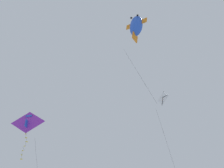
{
  "coord_description": "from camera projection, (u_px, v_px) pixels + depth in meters",
  "views": [
    {
      "loc": [
        16.01,
        -19.54,
        10.06
      ],
      "look_at": [
        3.55,
        0.92,
        21.42
      ],
      "focal_mm": 49.36,
      "sensor_mm": 36.0,
      "label": 1
    }
  ],
  "objects": [
    {
      "name": "kite_diamond_upper_right",
      "position": [
        163.0,
        99.0,
        30.16
      ],
      "size": [
        1.63,
        0.93,
        7.95
      ],
      "rotation": [
        0.31,
        0.0,
        2.99
      ],
      "color": "white"
    },
    {
      "name": "kite_delta_near_left",
      "position": [
        28.0,
        123.0,
        25.13
      ],
      "size": [
        3.1,
        2.43,
        9.73
      ],
      "rotation": [
        0.14,
        0.0,
        3.5
      ],
      "color": "purple"
    },
    {
      "name": "kite_fish_highest",
      "position": [
        136.0,
        26.0,
        24.18
      ],
      "size": [
        2.4,
        1.82,
        7.53
      ],
      "rotation": [
        0.23,
        0.0,
        3.09
      ],
      "color": "blue"
    }
  ]
}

